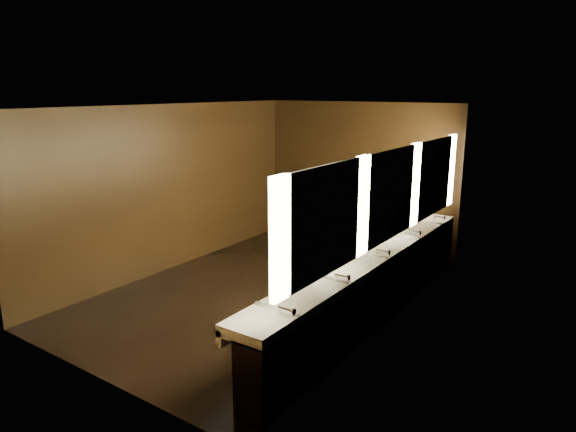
% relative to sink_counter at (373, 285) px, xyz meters
% --- Properties ---
extents(floor, '(6.00, 6.00, 0.00)m').
position_rel_sink_counter_xyz_m(floor, '(-1.79, 0.00, -0.50)').
color(floor, black).
rests_on(floor, ground).
extents(ceiling, '(4.00, 6.00, 0.02)m').
position_rel_sink_counter_xyz_m(ceiling, '(-1.79, 0.00, 2.30)').
color(ceiling, '#2D2D2B').
rests_on(ceiling, wall_back).
extents(wall_back, '(4.00, 0.02, 2.80)m').
position_rel_sink_counter_xyz_m(wall_back, '(-1.79, 3.00, 0.90)').
color(wall_back, black).
rests_on(wall_back, floor).
extents(wall_front, '(4.00, 0.02, 2.80)m').
position_rel_sink_counter_xyz_m(wall_front, '(-1.79, -3.00, 0.90)').
color(wall_front, black).
rests_on(wall_front, floor).
extents(wall_left, '(0.02, 6.00, 2.80)m').
position_rel_sink_counter_xyz_m(wall_left, '(-3.79, 0.00, 0.90)').
color(wall_left, black).
rests_on(wall_left, floor).
extents(wall_right, '(0.02, 6.00, 2.80)m').
position_rel_sink_counter_xyz_m(wall_right, '(0.21, 0.00, 0.90)').
color(wall_right, black).
rests_on(wall_right, floor).
extents(sink_counter, '(0.55, 5.40, 1.01)m').
position_rel_sink_counter_xyz_m(sink_counter, '(0.00, 0.00, 0.00)').
color(sink_counter, black).
rests_on(sink_counter, floor).
extents(mirror_band, '(0.06, 5.03, 1.15)m').
position_rel_sink_counter_xyz_m(mirror_band, '(0.19, -0.00, 1.25)').
color(mirror_band, '#F9EBB5').
rests_on(mirror_band, wall_right).
extents(person, '(0.59, 0.75, 1.83)m').
position_rel_sink_counter_xyz_m(person, '(-0.59, -0.22, 0.42)').
color(person, '#7DB4BB').
rests_on(person, floor).
extents(trash_bin, '(0.37, 0.37, 0.54)m').
position_rel_sink_counter_xyz_m(trash_bin, '(-0.22, -0.88, -0.23)').
color(trash_bin, black).
rests_on(trash_bin, floor).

